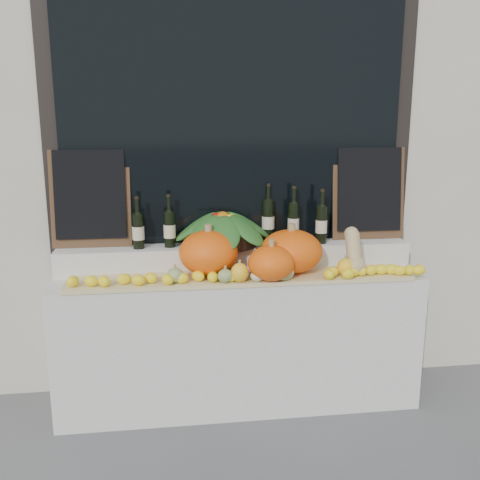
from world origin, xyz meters
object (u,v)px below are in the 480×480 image
produce_bowl (223,229)px  wine_bottle_tall (268,220)px  pumpkin_left (209,253)px  butternut_squash (354,253)px  pumpkin_right (291,251)px

produce_bowl → wine_bottle_tall: bearing=15.1°
pumpkin_left → produce_bowl: (0.11, 0.20, 0.11)m
butternut_squash → produce_bowl: size_ratio=0.43×
wine_bottle_tall → pumpkin_left: bearing=-146.2°
butternut_squash → wine_bottle_tall: size_ratio=0.73×
pumpkin_right → wine_bottle_tall: size_ratio=1.00×
butternut_squash → pumpkin_left: bearing=174.1°
pumpkin_right → pumpkin_left: bearing=178.3°
produce_bowl → wine_bottle_tall: wine_bottle_tall is taller
produce_bowl → pumpkin_left: bearing=-119.2°
produce_bowl → butternut_squash: bearing=-20.4°
pumpkin_left → butternut_squash: (0.89, -0.09, -0.01)m
pumpkin_right → butternut_squash: size_ratio=1.37×
butternut_squash → wine_bottle_tall: wine_bottle_tall is taller
pumpkin_right → produce_bowl: (-0.41, 0.21, 0.11)m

